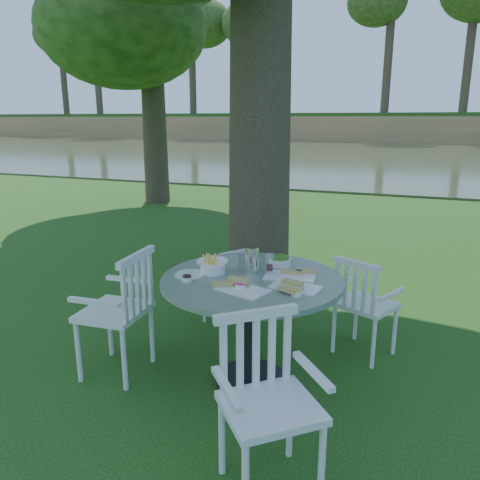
# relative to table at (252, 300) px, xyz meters

# --- Properties ---
(ground) EXTENTS (140.00, 140.00, 0.00)m
(ground) POSITION_rel_table_xyz_m (-0.50, 0.84, -0.69)
(ground) COLOR #11380B
(ground) RESTS_ON ground
(table) EXTENTS (1.35, 1.35, 0.86)m
(table) POSITION_rel_table_xyz_m (0.00, 0.00, 0.00)
(table) COLOR black
(table) RESTS_ON ground
(chair_ne) EXTENTS (0.58, 0.57, 0.88)m
(chair_ne) POSITION_rel_table_xyz_m (0.72, 0.71, -0.17)
(chair_ne) COLOR white
(chair_ne) RESTS_ON ground
(chair_nw) EXTENTS (0.54, 0.55, 0.80)m
(chair_nw) POSITION_rel_table_xyz_m (-0.52, 0.88, -0.21)
(chair_nw) COLOR white
(chair_nw) RESTS_ON ground
(chair_sw) EXTENTS (0.52, 0.55, 1.02)m
(chair_sw) POSITION_rel_table_xyz_m (-0.97, -0.24, -0.09)
(chair_sw) COLOR white
(chair_sw) RESTS_ON ground
(chair_se) EXTENTS (0.68, 0.67, 0.98)m
(chair_se) POSITION_rel_table_xyz_m (0.41, -0.92, -0.11)
(chair_se) COLOR white
(chair_se) RESTS_ON ground
(tableware) EXTENTS (1.12, 0.88, 0.21)m
(tableware) POSITION_rel_table_xyz_m (-0.06, 0.07, 0.21)
(tableware) COLOR white
(tableware) RESTS_ON table
(river) EXTENTS (100.00, 28.00, 0.12)m
(river) POSITION_rel_table_xyz_m (-0.50, 23.84, -0.69)
(river) COLOR #353E24
(river) RESTS_ON ground
(far_bank) EXTENTS (100.00, 18.00, 15.20)m
(far_bank) POSITION_rel_table_xyz_m (-0.23, 41.96, 6.56)
(far_bank) COLOR olive
(far_bank) RESTS_ON ground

